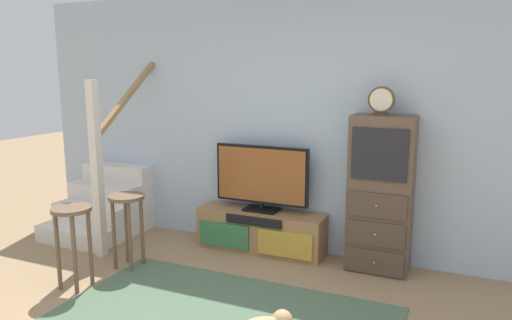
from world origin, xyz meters
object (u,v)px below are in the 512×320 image
object	(u,v)px
bar_stool_far	(127,214)
desk_clock	(381,101)
bar_stool_near	(73,228)
media_console	(260,231)
television	(261,177)
side_cabinet	(380,195)

from	to	relation	value
bar_stool_far	desk_clock	bearing A→B (deg)	22.63
desk_clock	bar_stool_near	distance (m)	2.96
media_console	television	size ratio (longest dim) A/B	1.34
media_console	side_cabinet	size ratio (longest dim) A/B	0.92
side_cabinet	bar_stool_near	size ratio (longest dim) A/B	2.03
television	bar_stool_near	size ratio (longest dim) A/B	1.39
side_cabinet	desk_clock	size ratio (longest dim) A/B	5.66
television	desk_clock	bearing A→B (deg)	-1.38
bar_stool_near	media_console	bearing A→B (deg)	51.98
media_console	desk_clock	size ratio (longest dim) A/B	5.21
television	bar_stool_near	distance (m)	1.89
media_console	desk_clock	world-z (taller)	desk_clock
bar_stool_far	bar_stool_near	bearing A→B (deg)	-105.17
bar_stool_near	television	bearing A→B (deg)	52.43
side_cabinet	desk_clock	xyz separation A→B (m)	(-0.03, -0.01, 0.88)
side_cabinet	bar_stool_near	bearing A→B (deg)	-148.09
media_console	bar_stool_far	xyz separation A→B (m)	(-1.00, -0.92, 0.32)
side_cabinet	desk_clock	bearing A→B (deg)	-153.47
desk_clock	bar_stool_far	xyz separation A→B (m)	(-2.19, -0.91, -1.08)
television	bar_stool_far	world-z (taller)	television
desk_clock	bar_stool_far	bearing A→B (deg)	-157.37
media_console	side_cabinet	distance (m)	1.33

